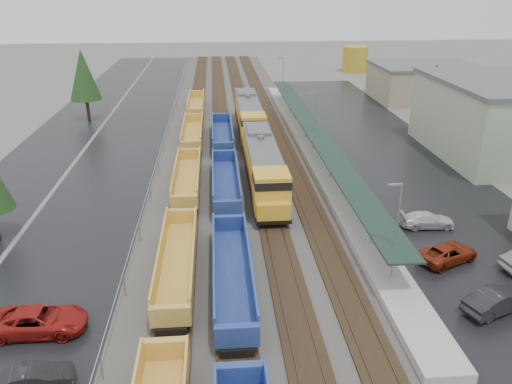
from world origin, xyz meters
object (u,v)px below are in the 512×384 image
parked_car_west_b (33,379)px  parked_car_east_c (427,220)px  locomotive_lead (263,166)px  well_string_yellow (183,213)px  well_string_blue (232,274)px  parked_car_west_c (39,321)px  parked_car_east_a (497,301)px  parked_car_east_b (448,253)px  locomotive_trail (249,116)px  storage_tank (355,59)px

parked_car_west_b → parked_car_east_c: size_ratio=0.90×
locomotive_lead → well_string_yellow: size_ratio=0.21×
well_string_yellow → locomotive_lead: bearing=44.5°
locomotive_lead → parked_car_east_c: 17.29m
well_string_blue → parked_car_west_c: bearing=-162.4°
parked_car_west_c → parked_car_east_a: bearing=-90.4°
parked_car_east_b → locomotive_trail: bearing=-4.5°
parked_car_west_c → parked_car_east_b: parked_car_west_c is taller
well_string_yellow → parked_car_west_c: 16.65m
parked_car_east_c → parked_car_west_b: bearing=122.7°
locomotive_trail → parked_car_west_c: size_ratio=3.65×
well_string_yellow → parked_car_west_b: 20.66m
parked_car_east_c → well_string_yellow: bearing=86.1°
locomotive_lead → parked_car_east_a: size_ratio=4.32×
well_string_blue → storage_tank: 97.34m
storage_tank → parked_car_west_c: (-45.83, -95.26, -2.19)m
locomotive_lead → parked_car_east_a: (13.48, -22.63, -1.75)m
well_string_yellow → parked_car_west_b: bearing=-110.1°
parked_car_west_c → parked_car_east_c: bearing=-67.8°
well_string_blue → parked_car_east_c: 19.65m
well_string_yellow → parked_car_east_a: bearing=-34.5°
storage_tank → parked_car_west_b: 109.73m
parked_car_east_a → parked_car_east_b: (-0.41, 6.54, -0.11)m
well_string_blue → parked_car_east_a: well_string_blue is taller
locomotive_trail → well_string_yellow: size_ratio=0.21×
locomotive_lead → parked_car_east_b: size_ratio=4.22×
well_string_yellow → parked_car_west_c: size_ratio=17.01×
storage_tank → well_string_yellow: bearing=-114.9°
storage_tank → parked_car_east_b: bearing=-100.5°
well_string_blue → parked_car_east_c: bearing=24.7°
parked_car_east_a → well_string_blue: bearing=54.8°
locomotive_lead → parked_car_west_c: 27.67m
locomotive_lead → parked_car_west_c: size_ratio=3.65×
locomotive_trail → parked_car_west_b: 50.60m
locomotive_trail → parked_car_east_b: size_ratio=4.22×
locomotive_lead → parked_car_west_c: locomotive_lead is taller
locomotive_trail → well_string_blue: (-4.00, -39.41, -1.39)m
parked_car_west_c → parked_car_east_a: 29.77m
parked_car_west_b → locomotive_lead: bearing=-41.1°
storage_tank → parked_car_east_a: storage_tank is taller
locomotive_lead → parked_car_west_b: locomotive_lead is taller
locomotive_lead → well_string_blue: 18.89m
parked_car_west_b → parked_car_east_a: 28.96m
well_string_blue → parked_car_east_b: 17.24m
parked_car_west_b → parked_car_east_c: bearing=-71.6°
locomotive_trail → parked_car_east_c: size_ratio=4.56×
parked_car_east_b → well_string_yellow: bearing=44.7°
parked_car_west_b → parked_car_east_a: bearing=-92.9°
locomotive_lead → locomotive_trail: size_ratio=1.00×
parked_car_east_a → parked_car_west_b: bearing=77.6°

